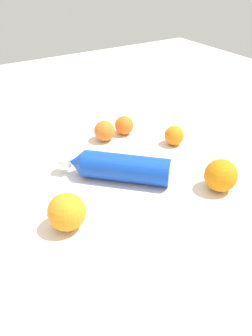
{
  "coord_description": "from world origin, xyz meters",
  "views": [
    {
      "loc": [
        0.69,
        -0.4,
        0.53
      ],
      "look_at": [
        0.03,
        0.01,
        0.04
      ],
      "focal_mm": 37.8,
      "sensor_mm": 36.0,
      "label": 1
    }
  ],
  "objects_px": {
    "orange_2": "(104,131)",
    "orange_4": "(174,136)",
    "water_bottle": "(117,167)",
    "orange_1": "(221,175)",
    "orange_0": "(67,212)",
    "orange_3": "(124,125)"
  },
  "relations": [
    {
      "from": "orange_2",
      "to": "water_bottle",
      "type": "bearing_deg",
      "value": -20.46
    },
    {
      "from": "orange_0",
      "to": "orange_1",
      "type": "distance_m",
      "value": 0.39
    },
    {
      "from": "orange_0",
      "to": "orange_3",
      "type": "relative_size",
      "value": 1.37
    },
    {
      "from": "water_bottle",
      "to": "orange_3",
      "type": "xyz_separation_m",
      "value": [
        -0.21,
        0.15,
        -0.01
      ]
    },
    {
      "from": "water_bottle",
      "to": "orange_4",
      "type": "height_order",
      "value": "water_bottle"
    },
    {
      "from": "water_bottle",
      "to": "orange_4",
      "type": "distance_m",
      "value": 0.26
    },
    {
      "from": "orange_2",
      "to": "orange_3",
      "type": "height_order",
      "value": "orange_2"
    },
    {
      "from": "orange_1",
      "to": "orange_2",
      "type": "xyz_separation_m",
      "value": [
        -0.39,
        -0.12,
        -0.01
      ]
    },
    {
      "from": "water_bottle",
      "to": "orange_2",
      "type": "xyz_separation_m",
      "value": [
        -0.21,
        0.08,
        -0.0
      ]
    },
    {
      "from": "orange_2",
      "to": "orange_4",
      "type": "distance_m",
      "value": 0.22
    },
    {
      "from": "water_bottle",
      "to": "orange_1",
      "type": "bearing_deg",
      "value": -178.23
    },
    {
      "from": "orange_0",
      "to": "orange_3",
      "type": "xyz_separation_m",
      "value": [
        -0.32,
        0.34,
        -0.01
      ]
    },
    {
      "from": "orange_1",
      "to": "orange_4",
      "type": "relative_size",
      "value": 1.38
    },
    {
      "from": "water_bottle",
      "to": "orange_1",
      "type": "relative_size",
      "value": 3.02
    },
    {
      "from": "water_bottle",
      "to": "orange_2",
      "type": "distance_m",
      "value": 0.22
    },
    {
      "from": "orange_0",
      "to": "orange_4",
      "type": "relative_size",
      "value": 1.39
    },
    {
      "from": "orange_3",
      "to": "orange_0",
      "type": "bearing_deg",
      "value": -47.02
    },
    {
      "from": "water_bottle",
      "to": "orange_0",
      "type": "bearing_deg",
      "value": 73.4
    },
    {
      "from": "orange_3",
      "to": "orange_4",
      "type": "distance_m",
      "value": 0.17
    },
    {
      "from": "orange_2",
      "to": "orange_0",
      "type": "bearing_deg",
      "value": -40.33
    },
    {
      "from": "orange_1",
      "to": "orange_0",
      "type": "bearing_deg",
      "value": -100.61
    },
    {
      "from": "orange_1",
      "to": "water_bottle",
      "type": "bearing_deg",
      "value": -132.38
    }
  ]
}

